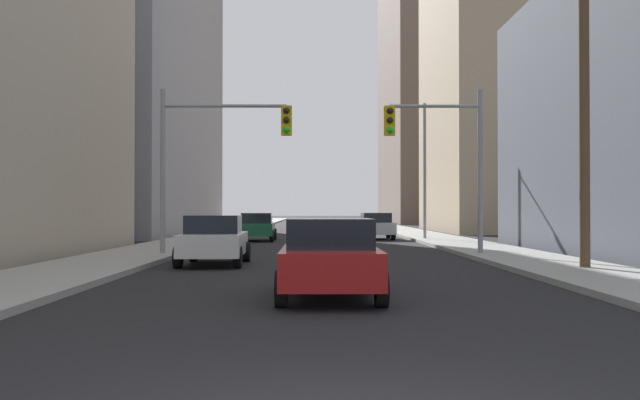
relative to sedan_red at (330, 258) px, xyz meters
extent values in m
cube|color=#9E9E99|center=(-6.69, 41.48, -0.70)|extent=(3.22, 160.00, 0.15)
cube|color=#9E9E99|center=(6.67, 41.48, -0.70)|extent=(3.22, 160.00, 0.15)
cube|color=maroon|center=(0.00, 0.04, -0.13)|extent=(1.82, 4.21, 0.65)
cube|color=black|center=(0.00, -0.11, 0.47)|extent=(1.59, 1.91, 0.55)
cylinder|color=black|center=(-0.86, 1.38, -0.45)|extent=(0.22, 0.64, 0.64)
cylinder|color=black|center=(0.86, 1.38, -0.45)|extent=(0.22, 0.64, 0.64)
cylinder|color=black|center=(-0.86, -1.31, -0.45)|extent=(0.22, 0.64, 0.64)
cylinder|color=black|center=(0.86, -1.31, -0.45)|extent=(0.22, 0.64, 0.64)
cube|color=white|center=(-3.36, 8.30, -0.13)|extent=(1.94, 4.26, 0.65)
cube|color=black|center=(-3.36, 8.15, 0.47)|extent=(1.65, 1.95, 0.55)
cylinder|color=black|center=(-4.22, 9.65, -0.45)|extent=(0.22, 0.64, 0.64)
cylinder|color=black|center=(-2.49, 9.65, -0.45)|extent=(0.22, 0.64, 0.64)
cylinder|color=black|center=(-4.22, 6.96, -0.45)|extent=(0.22, 0.64, 0.64)
cylinder|color=black|center=(-2.49, 6.96, -0.45)|extent=(0.22, 0.64, 0.64)
cube|color=#195938|center=(-3.37, 25.13, -0.13)|extent=(1.89, 4.24, 0.65)
cube|color=black|center=(-3.37, 24.98, 0.47)|extent=(1.62, 1.93, 0.55)
cylinder|color=black|center=(-4.23, 26.47, -0.45)|extent=(0.22, 0.64, 0.64)
cylinder|color=black|center=(-2.50, 26.47, -0.45)|extent=(0.22, 0.64, 0.64)
cylinder|color=black|center=(-4.23, 23.79, -0.45)|extent=(0.22, 0.64, 0.64)
cylinder|color=black|center=(-2.50, 23.79, -0.45)|extent=(0.22, 0.64, 0.64)
cube|color=#B7BABF|center=(3.29, 27.43, -0.13)|extent=(1.94, 4.26, 0.65)
cube|color=black|center=(3.29, 27.28, 0.47)|extent=(1.65, 1.95, 0.55)
cylinder|color=black|center=(2.42, 28.77, -0.45)|extent=(0.22, 0.64, 0.64)
cylinder|color=black|center=(4.15, 28.77, -0.45)|extent=(0.22, 0.64, 0.64)
cylinder|color=black|center=(2.42, 26.09, -0.45)|extent=(0.22, 0.64, 0.64)
cylinder|color=black|center=(4.15, 26.09, -0.45)|extent=(0.22, 0.64, 0.64)
cylinder|color=gray|center=(-5.68, 11.77, 2.23)|extent=(0.18, 0.18, 6.00)
cylinder|color=gray|center=(-3.48, 11.77, 4.63)|extent=(4.41, 0.12, 0.12)
cube|color=gold|center=(-1.27, 11.77, 4.10)|extent=(0.38, 0.30, 1.05)
sphere|color=black|center=(-1.27, 11.60, 4.44)|extent=(0.24, 0.24, 0.24)
sphere|color=black|center=(-1.27, 11.60, 4.10)|extent=(0.24, 0.24, 0.24)
sphere|color=#19D833|center=(-1.27, 11.60, 3.76)|extent=(0.24, 0.24, 0.24)
cylinder|color=gray|center=(5.66, 11.77, 2.23)|extent=(0.18, 0.18, 6.00)
cylinder|color=gray|center=(4.03, 11.77, 4.63)|extent=(3.25, 0.12, 0.12)
cube|color=gold|center=(2.41, 11.77, 4.10)|extent=(0.38, 0.30, 1.05)
sphere|color=black|center=(2.41, 11.60, 4.44)|extent=(0.24, 0.24, 0.24)
sphere|color=black|center=(2.41, 11.60, 4.10)|extent=(0.24, 0.24, 0.24)
sphere|color=#19D833|center=(2.41, 11.60, 3.76)|extent=(0.24, 0.24, 0.24)
cylinder|color=brown|center=(6.99, 5.46, 4.07)|extent=(0.28, 0.28, 9.68)
cylinder|color=gray|center=(5.76, 25.05, 2.98)|extent=(0.16, 0.16, 7.50)
cylinder|color=gray|center=(4.77, 25.05, 6.53)|extent=(1.97, 0.10, 0.10)
ellipsoid|color=#4C4C51|center=(3.78, 25.05, 6.43)|extent=(0.56, 0.32, 0.20)
cube|color=#93939E|center=(-19.37, 39.47, 10.30)|extent=(20.75, 29.63, 22.15)
cube|color=tan|center=(22.31, 42.76, 12.64)|extent=(25.79, 18.09, 26.83)
camera|label=1|loc=(-0.31, -13.60, 0.91)|focal=39.98mm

